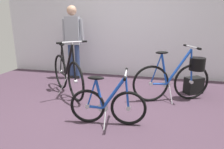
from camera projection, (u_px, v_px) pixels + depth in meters
name	position (u px, v px, depth m)	size (l,w,h in m)	color
ground_plane	(106.00, 112.00, 3.09)	(6.52, 6.52, 0.00)	#473342
back_wall	(130.00, 16.00, 4.77)	(6.52, 0.10, 2.93)	silver
folding_bike_foreground	(108.00, 104.00, 2.67)	(1.03, 0.53, 0.74)	black
display_bike_left	(179.00, 76.00, 3.45)	(1.30, 0.63, 0.96)	black
display_bike_right	(67.00, 74.00, 3.76)	(1.10, 1.08, 1.04)	black
visitor_near_wall	(73.00, 38.00, 4.66)	(0.53, 0.30, 1.69)	navy
backpack_on_floor	(193.00, 85.00, 3.86)	(0.39, 0.36, 0.32)	black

